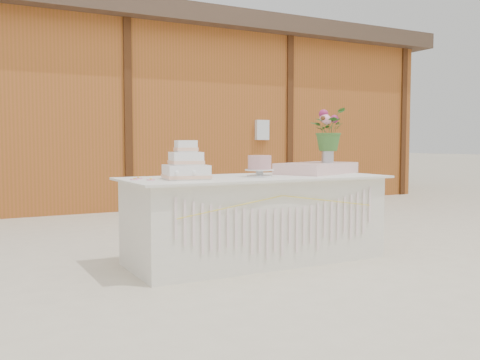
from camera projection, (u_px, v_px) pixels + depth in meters
ground at (255, 260)px, 4.89m from camera, size 80.00×80.00×0.00m
barn at (97, 111)px, 10.04m from camera, size 12.60×4.60×3.30m
cake_table at (256, 219)px, 4.86m from camera, size 2.40×1.00×0.77m
wedding_cake at (186, 166)px, 4.48m from camera, size 0.41×0.41×0.33m
pink_cake_stand at (260, 165)px, 4.79m from camera, size 0.27×0.27×0.19m
satin_runner at (317, 168)px, 5.30m from camera, size 0.97×0.79×0.11m
flower_vase at (328, 154)px, 5.35m from camera, size 0.12×0.12×0.17m
bouquet at (328, 125)px, 5.33m from camera, size 0.51×0.50×0.43m
loose_flowers at (142, 179)px, 4.42m from camera, size 0.26×0.38×0.02m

